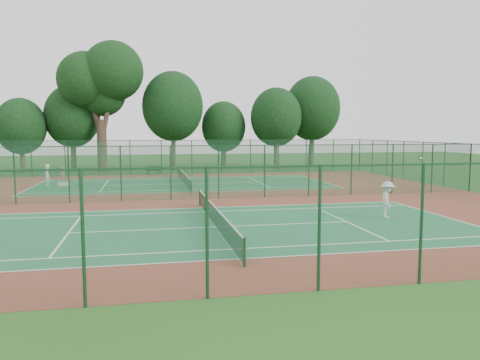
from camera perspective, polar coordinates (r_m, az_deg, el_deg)
The scene contains 20 objects.
ground at distance 30.31m, azimuth -5.49°, elevation -2.37°, with size 120.00×120.00×0.00m, color #235219.
red_pad at distance 30.31m, azimuth -5.49°, elevation -2.36°, with size 40.00×36.00×0.01m, color maroon.
court_near at distance 21.51m, azimuth -3.00°, elevation -5.75°, with size 23.77×10.97×0.01m, color #216A42.
court_far at distance 39.20m, azimuth -6.84°, elevation -0.46°, with size 23.77×10.97×0.01m, color #1F6239.
fence_north at distance 48.01m, azimuth -7.72°, elevation 2.79°, with size 40.00×0.09×3.50m.
fence_south at distance 12.50m, azimuth 3.02°, elevation -6.15°, with size 40.00×0.09×3.50m.
fence_east at distance 37.79m, azimuth 26.25°, elevation 1.38°, with size 0.09×36.00×3.50m.
fence_divider at distance 30.11m, azimuth -5.52°, elevation 0.95°, with size 40.00×0.09×3.50m.
tennis_net_near at distance 21.41m, azimuth -3.01°, elevation -4.37°, with size 0.10×12.90×0.97m.
tennis_net_far at distance 39.14m, azimuth -6.85°, elevation 0.31°, with size 0.10×12.90×0.97m.
player_near at distance 24.64m, azimuth 17.52°, elevation -2.31°, with size 1.20×0.69×1.86m, color silver.
player_far at distance 40.84m, azimuth -22.47°, elevation 0.60°, with size 0.62×0.41×1.71m, color white.
trash_bin at distance 47.67m, azimuth -20.83°, elevation 0.90°, with size 0.53×0.53×0.95m, color slate.
bench at distance 47.52m, azimuth -10.53°, elevation 1.16°, with size 1.52×0.74×0.90m.
kit_bag at distance 39.94m, azimuth -20.76°, elevation -0.49°, with size 0.79×0.30×0.30m, color silver.
stray_ball_a at distance 29.68m, azimuth -0.88°, elevation -2.43°, with size 0.07×0.07×0.07m, color #A4C22D.
stray_ball_b at distance 31.05m, azimuth 4.91°, elevation -2.07°, with size 0.08×0.08×0.08m, color #CCDF34.
stray_ball_c at distance 30.19m, azimuth -3.15°, elevation -2.30°, with size 0.07×0.07×0.07m, color #C7D130.
big_tree at distance 53.13m, azimuth -16.57°, elevation 11.66°, with size 9.07×6.64×13.93m.
evergreen_row at distance 54.38m, azimuth -7.60°, elevation 1.30°, with size 39.00×5.00×12.00m, color black, non-canonical shape.
Camera 1 is at (-3.05, -29.84, 4.39)m, focal length 35.00 mm.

